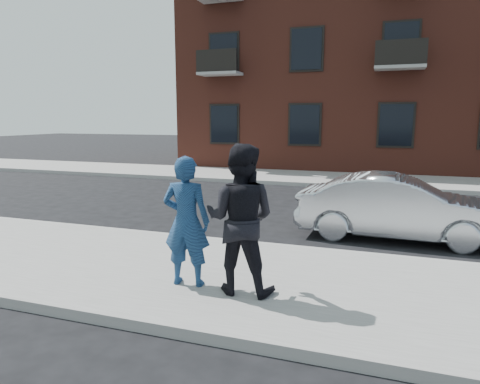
% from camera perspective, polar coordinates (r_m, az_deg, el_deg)
% --- Properties ---
extents(ground, '(100.00, 100.00, 0.00)m').
position_cam_1_polar(ground, '(6.57, 20.10, -13.25)').
color(ground, black).
rests_on(ground, ground).
extents(near_sidewalk, '(50.00, 3.50, 0.15)m').
position_cam_1_polar(near_sidewalk, '(6.31, 20.18, -13.49)').
color(near_sidewalk, gray).
rests_on(near_sidewalk, ground).
extents(near_curb, '(50.00, 0.10, 0.15)m').
position_cam_1_polar(near_curb, '(8.00, 19.92, -8.47)').
color(near_curb, '#999691').
rests_on(near_curb, ground).
extents(far_sidewalk, '(50.00, 3.50, 0.15)m').
position_cam_1_polar(far_sidewalk, '(17.48, 19.42, 1.33)').
color(far_sidewalk, gray).
rests_on(far_sidewalk, ground).
extents(far_curb, '(50.00, 0.10, 0.15)m').
position_cam_1_polar(far_curb, '(15.70, 19.47, 0.41)').
color(far_curb, '#999691').
rests_on(far_curb, ground).
extents(apartment_building, '(24.30, 10.30, 12.30)m').
position_cam_1_polar(apartment_building, '(24.44, 25.08, 17.59)').
color(apartment_building, maroon).
rests_on(apartment_building, ground).
extents(silver_sedan, '(4.11, 1.52, 1.34)m').
position_cam_1_polar(silver_sedan, '(9.45, 20.31, -1.96)').
color(silver_sedan, '#B7BABF').
rests_on(silver_sedan, ground).
extents(man_hoodie, '(0.72, 0.54, 1.85)m').
position_cam_1_polar(man_hoodie, '(6.06, -7.16, -3.90)').
color(man_hoodie, navy).
rests_on(man_hoodie, near_sidewalk).
extents(man_peacoat, '(1.02, 0.81, 2.03)m').
position_cam_1_polar(man_peacoat, '(5.76, 0.05, -3.65)').
color(man_peacoat, black).
rests_on(man_peacoat, near_sidewalk).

